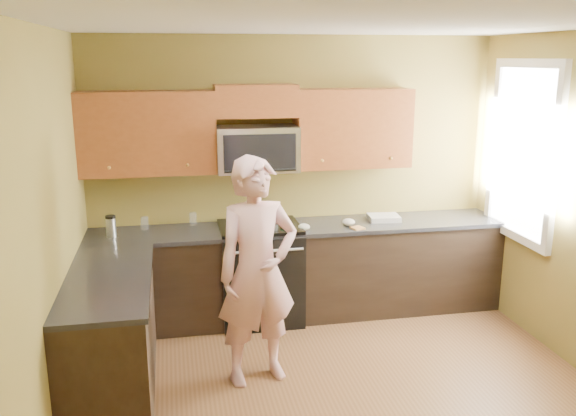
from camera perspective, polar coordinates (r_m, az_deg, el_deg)
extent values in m
plane|color=brown|center=(4.67, 5.80, -18.30)|extent=(4.00, 4.00, 0.00)
plane|color=white|center=(3.95, 6.81, 16.98)|extent=(4.00, 4.00, 0.00)
plane|color=brown|center=(5.99, 0.58, 3.09)|extent=(4.00, 0.00, 4.00)
plane|color=brown|center=(2.42, 21.00, -15.24)|extent=(4.00, 0.00, 4.00)
plane|color=brown|center=(4.01, -22.24, -3.59)|extent=(0.00, 4.00, 4.00)
cube|color=black|center=(5.95, 1.15, -6.09)|extent=(4.00, 0.60, 0.88)
cube|color=black|center=(4.84, -16.36, -11.62)|extent=(0.60, 1.60, 0.88)
cube|color=black|center=(5.80, 1.19, -1.86)|extent=(4.00, 0.62, 0.04)
cube|color=black|center=(4.67, -16.62, -6.51)|extent=(0.62, 1.60, 0.04)
cube|color=brown|center=(5.66, -3.08, 10.08)|extent=(0.76, 0.33, 0.30)
imported|color=#CF6772|center=(4.65, -2.89, -6.05)|extent=(0.74, 0.57, 1.79)
cube|color=#B27F47|center=(5.72, 6.58, -1.89)|extent=(0.14, 0.14, 0.01)
ellipsoid|color=silver|center=(5.64, 1.53, -1.80)|extent=(0.13, 0.14, 0.06)
ellipsoid|color=silver|center=(5.82, 5.75, -1.34)|extent=(0.16, 0.17, 0.07)
cube|color=silver|center=(6.05, 9.04, -0.91)|extent=(0.32, 0.27, 0.05)
cylinder|color=silver|center=(5.81, -13.40, -1.41)|extent=(0.08, 0.08, 0.12)
cylinder|color=silver|center=(5.87, -8.97, -1.02)|extent=(0.08, 0.08, 0.12)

